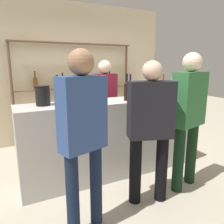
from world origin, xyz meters
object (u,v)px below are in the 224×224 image
Objects in this scene: counter_bottle_0 at (92,92)px; counter_bottle_5 at (172,89)px; counter_bottle_2 at (58,92)px; customer_center at (150,124)px; counter_bottle_3 at (130,89)px; customer_right at (188,112)px; server_behind_counter at (105,100)px; ice_bucket at (43,96)px; customer_left at (83,130)px; wine_glass at (177,89)px; counter_bottle_1 at (163,87)px; counter_bottle_4 at (127,90)px.

counter_bottle_5 is at bearing -6.13° from counter_bottle_0.
customer_center is at bearing -49.94° from counter_bottle_2.
counter_bottle_2 reaches higher than counter_bottle_3.
counter_bottle_2 is at bearing 42.70° from customer_right.
server_behind_counter is (-0.12, 0.61, -0.24)m from counter_bottle_3.
counter_bottle_3 is at bearing 2.51° from customer_center.
counter_bottle_3 is 1.23m from ice_bucket.
customer_right is 1.05× the size of server_behind_counter.
customer_right is at bearing -100.39° from customer_left.
customer_center is at bearing -99.02° from customer_left.
counter_bottle_2 is 1.07m from customer_left.
wine_glass is 0.85m from customer_right.
server_behind_counter reaches higher than wine_glass.
server_behind_counter reaches higher than counter_bottle_3.
wine_glass is 0.10× the size of customer_center.
counter_bottle_1 is 1.13× the size of counter_bottle_5.
customer_right is (1.40, -0.89, -0.23)m from counter_bottle_2.
counter_bottle_1 is 0.71m from counter_bottle_4.
counter_bottle_5 is (0.84, 0.03, -0.02)m from counter_bottle_4.
counter_bottle_3 is at bearing 173.03° from counter_bottle_5.
counter_bottle_0 is 1.11m from customer_left.
counter_bottle_4 is 0.22× the size of customer_right.
customer_right is (-0.34, -0.69, -0.20)m from counter_bottle_5.
counter_bottle_2 is at bearing 165.45° from counter_bottle_4.
wine_glass is 2.05m from ice_bucket.
server_behind_counter is 0.96× the size of customer_left.
counter_bottle_0 is 1.29× the size of ice_bucket.
counter_bottle_3 is 0.97× the size of counter_bottle_4.
customer_right is 0.62m from customer_center.
counter_bottle_2 is 0.22× the size of customer_right.
counter_bottle_5 is 1.97m from customer_left.
wine_glass is at bearing -36.62° from customer_center.
server_behind_counter is (1.10, 0.58, -0.23)m from ice_bucket.
counter_bottle_4 is at bearing 9.82° from customer_center.
counter_bottle_3 is 0.72m from counter_bottle_5.
wine_glass is at bearing 68.11° from server_behind_counter.
customer_center is (-0.95, -0.74, -0.27)m from counter_bottle_5.
customer_right is at bearing 34.27° from server_behind_counter.
counter_bottle_4 is at bearing -21.08° from counter_bottle_0.
counter_bottle_4 is at bearing -172.61° from counter_bottle_1.
customer_left reaches higher than counter_bottle_2.
ice_bucket is (-0.20, -0.09, -0.02)m from counter_bottle_2.
customer_right reaches higher than counter_bottle_2.
counter_bottle_3 is 1.48× the size of ice_bucket.
customer_center is (-0.11, -0.71, -0.29)m from counter_bottle_4.
customer_center reaches higher than counter_bottle_0.
counter_bottle_5 is at bearing -40.75° from customer_right.
counter_bottle_1 is 1.17m from customer_center.
server_behind_counter is at bearing 89.62° from counter_bottle_4.
wine_glass is 0.09× the size of customer_left.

